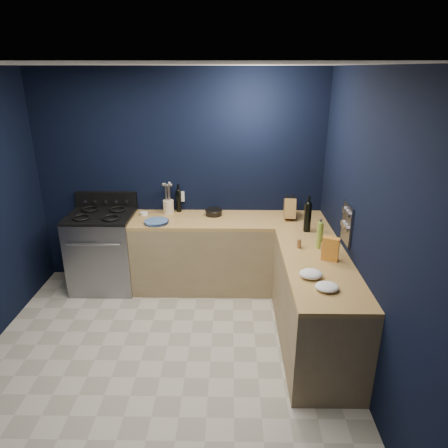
{
  "coord_description": "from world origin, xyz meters",
  "views": [
    {
      "loc": [
        0.62,
        -3.09,
        2.58
      ],
      "look_at": [
        0.55,
        1.0,
        1.0
      ],
      "focal_mm": 32.6,
      "sensor_mm": 36.0,
      "label": 1
    }
  ],
  "objects_px": {
    "crouton_bag": "(330,249)",
    "knife_block": "(290,209)",
    "gas_range": "(104,252)",
    "utensil_crock": "(169,207)",
    "plate_stack": "(156,222)"
  },
  "relations": [
    {
      "from": "knife_block",
      "to": "gas_range",
      "type": "bearing_deg",
      "value": -174.95
    },
    {
      "from": "plate_stack",
      "to": "crouton_bag",
      "type": "height_order",
      "value": "crouton_bag"
    },
    {
      "from": "plate_stack",
      "to": "knife_block",
      "type": "height_order",
      "value": "knife_block"
    },
    {
      "from": "gas_range",
      "to": "plate_stack",
      "type": "xyz_separation_m",
      "value": [
        0.69,
        -0.15,
        0.46
      ]
    },
    {
      "from": "crouton_bag",
      "to": "plate_stack",
      "type": "bearing_deg",
      "value": 175.12
    },
    {
      "from": "knife_block",
      "to": "crouton_bag",
      "type": "distance_m",
      "value": 1.15
    },
    {
      "from": "crouton_bag",
      "to": "knife_block",
      "type": "bearing_deg",
      "value": 123.82
    },
    {
      "from": "plate_stack",
      "to": "crouton_bag",
      "type": "relative_size",
      "value": 1.21
    },
    {
      "from": "knife_block",
      "to": "crouton_bag",
      "type": "relative_size",
      "value": 1.06
    },
    {
      "from": "knife_block",
      "to": "crouton_bag",
      "type": "bearing_deg",
      "value": -75.06
    },
    {
      "from": "gas_range",
      "to": "knife_block",
      "type": "relative_size",
      "value": 3.9
    },
    {
      "from": "plate_stack",
      "to": "crouton_bag",
      "type": "xyz_separation_m",
      "value": [
        1.78,
        -0.93,
        0.09
      ]
    },
    {
      "from": "gas_range",
      "to": "plate_stack",
      "type": "relative_size",
      "value": 3.41
    },
    {
      "from": "utensil_crock",
      "to": "crouton_bag",
      "type": "height_order",
      "value": "crouton_bag"
    },
    {
      "from": "gas_range",
      "to": "plate_stack",
      "type": "bearing_deg",
      "value": -12.15
    }
  ]
}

